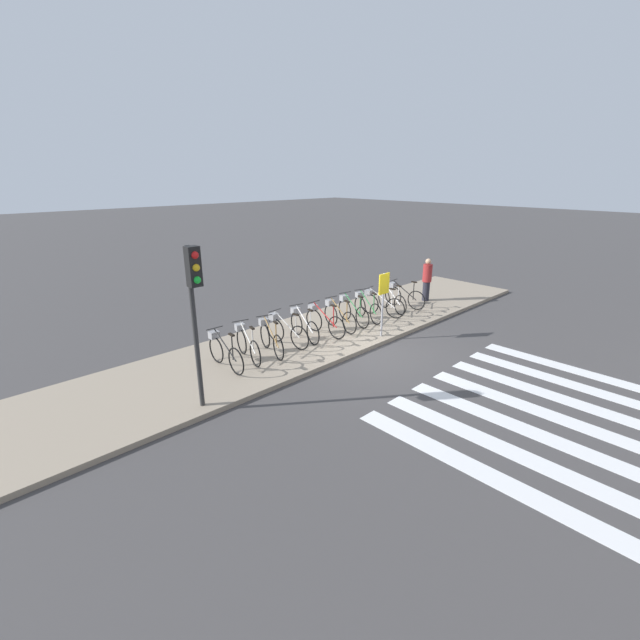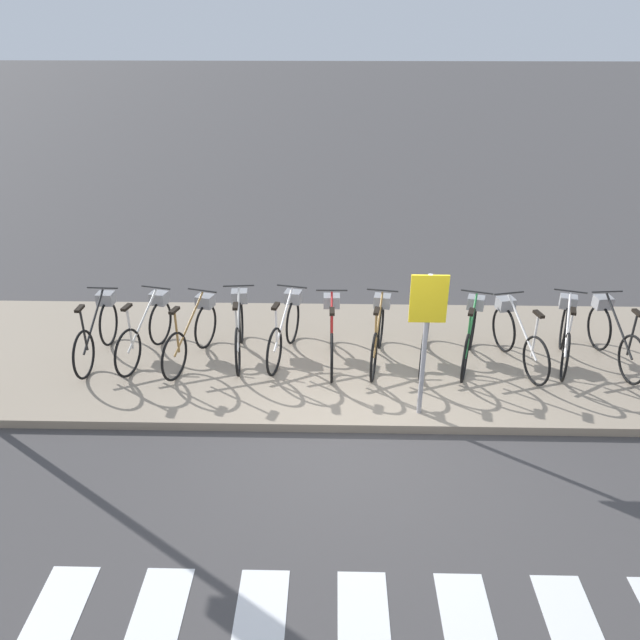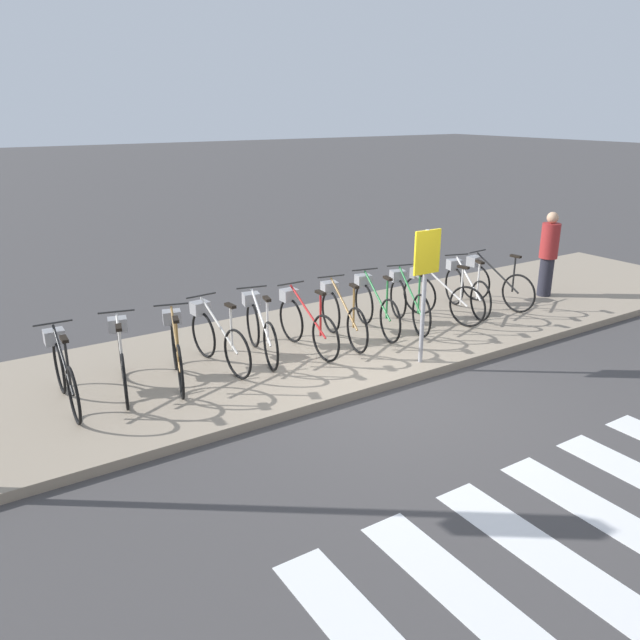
{
  "view_description": "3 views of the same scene",
  "coord_description": "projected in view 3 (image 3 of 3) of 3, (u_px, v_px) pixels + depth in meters",
  "views": [
    {
      "loc": [
        -8.72,
        -7.04,
        4.68
      ],
      "look_at": [
        -1.33,
        0.68,
        1.04
      ],
      "focal_mm": 24.0,
      "sensor_mm": 36.0,
      "label": 1
    },
    {
      "loc": [
        -0.29,
        -6.32,
        4.76
      ],
      "look_at": [
        -0.47,
        1.55,
        0.8
      ],
      "focal_mm": 35.0,
      "sensor_mm": 36.0,
      "label": 2
    },
    {
      "loc": [
        -4.85,
        -5.86,
        3.58
      ],
      "look_at": [
        -0.67,
        0.64,
        0.93
      ],
      "focal_mm": 35.0,
      "sensor_mm": 36.0,
      "label": 3
    }
  ],
  "objects": [
    {
      "name": "parked_bicycle_3",
      "position": [
        216.0,
        336.0,
        8.67
      ],
      "size": [
        0.46,
        1.64,
        1.01
      ],
      "color": "black",
      "rests_on": "sidewalk"
    },
    {
      "name": "sign_post",
      "position": [
        426.0,
        274.0,
        8.49
      ],
      "size": [
        0.44,
        0.07,
        1.91
      ],
      "color": "#99999E",
      "rests_on": "sidewalk"
    },
    {
      "name": "parked_bicycle_2",
      "position": [
        176.0,
        348.0,
        8.21
      ],
      "size": [
        0.59,
        1.59,
        1.01
      ],
      "color": "black",
      "rests_on": "sidewalk"
    },
    {
      "name": "sidewalk",
      "position": [
        317.0,
        346.0,
        9.69
      ],
      "size": [
        17.87,
        3.53,
        0.12
      ],
      "color": "gray",
      "rests_on": "ground_plane"
    },
    {
      "name": "parked_bicycle_9",
      "position": [
        438.0,
        294.0,
        10.59
      ],
      "size": [
        0.54,
        1.61,
        1.01
      ],
      "color": "black",
      "rests_on": "sidewalk"
    },
    {
      "name": "parked_bicycle_10",
      "position": [
        465.0,
        286.0,
        11.04
      ],
      "size": [
        0.62,
        1.59,
        1.01
      ],
      "color": "black",
      "rests_on": "sidewalk"
    },
    {
      "name": "parked_bicycle_7",
      "position": [
        374.0,
        305.0,
        10.03
      ],
      "size": [
        0.51,
        1.62,
        1.01
      ],
      "color": "black",
      "rests_on": "sidewalk"
    },
    {
      "name": "pedestrian",
      "position": [
        548.0,
        253.0,
        11.8
      ],
      "size": [
        0.34,
        0.34,
        1.61
      ],
      "color": "#23232D",
      "rests_on": "sidewalk"
    },
    {
      "name": "parked_bicycle_11",
      "position": [
        492.0,
        281.0,
        11.36
      ],
      "size": [
        0.46,
        1.64,
        1.01
      ],
      "color": "black",
      "rests_on": "sidewalk"
    },
    {
      "name": "parked_bicycle_5",
      "position": [
        304.0,
        321.0,
        9.26
      ],
      "size": [
        0.46,
        1.65,
        1.01
      ],
      "color": "black",
      "rests_on": "sidewalk"
    },
    {
      "name": "parked_bicycle_6",
      "position": [
        341.0,
        313.0,
        9.62
      ],
      "size": [
        0.46,
        1.63,
        1.01
      ],
      "color": "black",
      "rests_on": "sidewalk"
    },
    {
      "name": "parked_bicycle_8",
      "position": [
        407.0,
        300.0,
        10.29
      ],
      "size": [
        0.62,
        1.58,
        1.01
      ],
      "color": "black",
      "rests_on": "sidewalk"
    },
    {
      "name": "parked_bicycle_1",
      "position": [
        122.0,
        357.0,
        7.92
      ],
      "size": [
        0.54,
        1.61,
        1.01
      ],
      "color": "black",
      "rests_on": "sidewalk"
    },
    {
      "name": "parked_bicycle_0",
      "position": [
        64.0,
        370.0,
        7.52
      ],
      "size": [
        0.46,
        1.65,
        1.01
      ],
      "color": "black",
      "rests_on": "sidewalk"
    },
    {
      "name": "parked_bicycle_4",
      "position": [
        260.0,
        327.0,
        9.02
      ],
      "size": [
        0.52,
        1.62,
        1.01
      ],
      "color": "black",
      "rests_on": "sidewalk"
    },
    {
      "name": "ground_plane",
      "position": [
        388.0,
        390.0,
        8.3
      ],
      "size": [
        120.0,
        120.0,
        0.0
      ],
      "primitive_type": "plane",
      "color": "#423F3F"
    }
  ]
}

